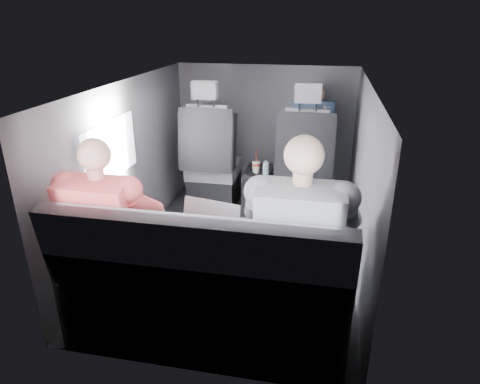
% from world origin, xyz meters
% --- Properties ---
extents(floor, '(2.60, 2.60, 0.00)m').
position_xyz_m(floor, '(0.00, 0.00, 0.00)').
color(floor, black).
rests_on(floor, ground).
extents(ceiling, '(2.60, 2.60, 0.00)m').
position_xyz_m(ceiling, '(0.00, 0.00, 1.35)').
color(ceiling, '#B2B2AD').
rests_on(ceiling, panel_back).
extents(panel_left, '(0.02, 2.60, 1.35)m').
position_xyz_m(panel_left, '(-0.90, 0.00, 0.68)').
color(panel_left, '#56565B').
rests_on(panel_left, floor).
extents(panel_right, '(0.02, 2.60, 1.35)m').
position_xyz_m(panel_right, '(0.90, 0.00, 0.68)').
color(panel_right, '#56565B').
rests_on(panel_right, floor).
extents(panel_front, '(1.80, 0.02, 1.35)m').
position_xyz_m(panel_front, '(0.00, 1.30, 0.68)').
color(panel_front, '#56565B').
rests_on(panel_front, floor).
extents(panel_back, '(1.80, 0.02, 1.35)m').
position_xyz_m(panel_back, '(0.00, -1.30, 0.68)').
color(panel_back, '#56565B').
rests_on(panel_back, floor).
extents(side_window, '(0.02, 0.75, 0.42)m').
position_xyz_m(side_window, '(-0.88, -0.30, 0.90)').
color(side_window, white).
rests_on(side_window, panel_left).
extents(seatbelt, '(0.35, 0.11, 0.59)m').
position_xyz_m(seatbelt, '(0.45, 0.67, 0.80)').
color(seatbelt, black).
rests_on(seatbelt, front_seat_right).
extents(front_seat_left, '(0.52, 0.58, 1.26)m').
position_xyz_m(front_seat_left, '(-0.45, 0.84, 0.40)').
color(front_seat_left, black).
rests_on(front_seat_left, floor).
extents(front_seat_right, '(0.52, 0.58, 1.26)m').
position_xyz_m(front_seat_right, '(0.45, 0.84, 0.40)').
color(front_seat_right, black).
rests_on(front_seat_right, floor).
extents(center_console, '(0.24, 0.48, 0.41)m').
position_xyz_m(center_console, '(0.00, 0.88, 0.20)').
color(center_console, black).
rests_on(center_console, floor).
extents(rear_bench, '(1.60, 0.57, 0.92)m').
position_xyz_m(rear_bench, '(0.00, -1.06, 0.31)').
color(rear_bench, '#5E5D62').
rests_on(rear_bench, floor).
extents(soda_cup, '(0.08, 0.08, 0.24)m').
position_xyz_m(soda_cup, '(-0.01, 0.80, 0.46)').
color(soda_cup, white).
rests_on(soda_cup, center_console).
extents(water_bottle, '(0.05, 0.05, 0.16)m').
position_xyz_m(water_bottle, '(0.10, 0.71, 0.47)').
color(water_bottle, '#B2D1F1').
rests_on(water_bottle, center_console).
extents(laptop_white, '(0.37, 0.36, 0.26)m').
position_xyz_m(laptop_white, '(-0.58, -0.81, 0.64)').
color(laptop_white, white).
rests_on(laptop_white, passenger_rear_left).
extents(laptop_silver, '(0.39, 0.38, 0.25)m').
position_xyz_m(laptop_silver, '(0.00, -0.79, 0.63)').
color(laptop_silver, '#B6B7BB').
rests_on(laptop_silver, rear_bench).
extents(laptop_black, '(0.38, 0.35, 0.25)m').
position_xyz_m(laptop_black, '(0.51, -0.82, 0.63)').
color(laptop_black, black).
rests_on(laptop_black, passenger_rear_right).
extents(passenger_rear_left, '(0.50, 0.62, 1.22)m').
position_xyz_m(passenger_rear_left, '(-0.56, -0.97, 0.63)').
color(passenger_rear_left, '#2F2F33').
rests_on(passenger_rear_left, rear_bench).
extents(passenger_rear_right, '(0.54, 0.66, 1.29)m').
position_xyz_m(passenger_rear_right, '(0.52, -0.97, 0.65)').
color(passenger_rear_right, navy).
rests_on(passenger_rear_right, rear_bench).
extents(passenger_front_right, '(0.39, 0.39, 0.77)m').
position_xyz_m(passenger_front_right, '(0.49, 1.10, 0.75)').
color(passenger_front_right, navy).
rests_on(passenger_front_right, front_seat_right).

